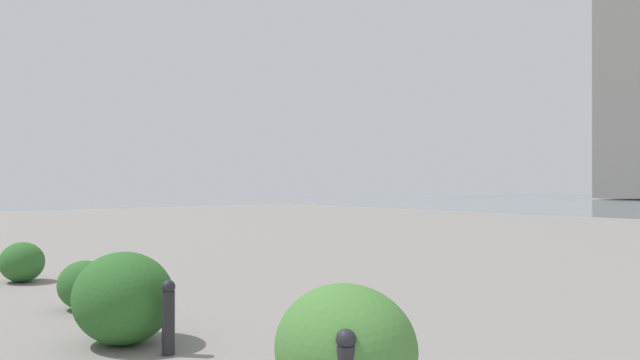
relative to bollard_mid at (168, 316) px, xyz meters
The scene contains 5 objects.
bollard_mid is the anchor object (origin of this frame).
shrub_low 0.68m from the bollard_mid, 14.61° to the left, with size 1.08×0.97×0.92m.
shrub_round 2.58m from the bollard_mid, ahead, with size 0.72×0.65×0.62m.
shrub_wide 5.35m from the bollard_mid, ahead, with size 0.76×0.68×0.64m.
shrub_tall 2.14m from the bollard_mid, behind, with size 1.06×0.96×0.90m.
Camera 1 is at (-0.47, 1.57, 1.62)m, focal length 34.04 mm.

